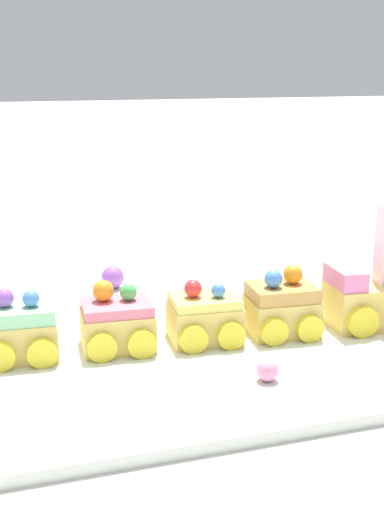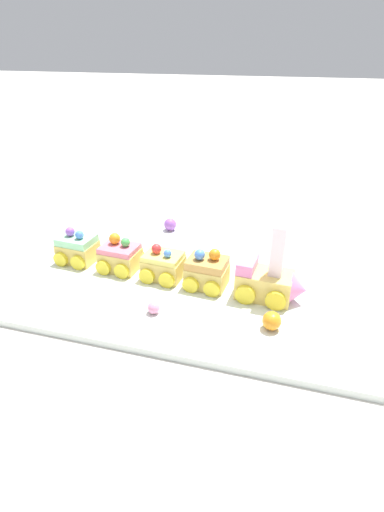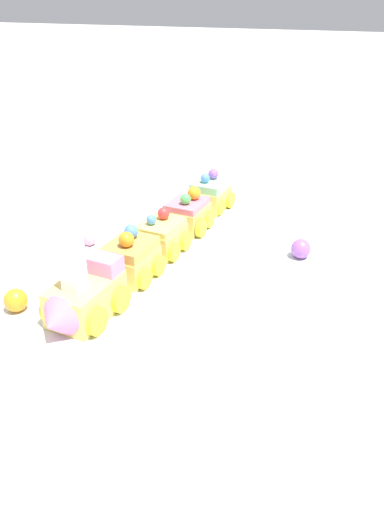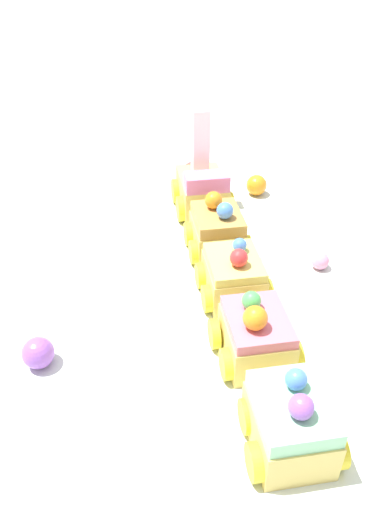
% 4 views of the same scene
% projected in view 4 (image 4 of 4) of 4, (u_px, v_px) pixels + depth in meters
% --- Properties ---
extents(ground_plane, '(10.00, 10.00, 0.00)m').
position_uv_depth(ground_plane, '(192.00, 295.00, 0.55)').
color(ground_plane, beige).
extents(display_board, '(0.73, 0.47, 0.01)m').
position_uv_depth(display_board, '(192.00, 291.00, 0.55)').
color(display_board, silver).
rests_on(display_board, ground_plane).
extents(cake_train_locomotive, '(0.12, 0.08, 0.13)m').
position_uv_depth(cake_train_locomotive, '(201.00, 185.00, 0.68)').
color(cake_train_locomotive, '#EACC66').
rests_on(cake_train_locomotive, display_board).
extents(cake_car_caramel, '(0.07, 0.08, 0.07)m').
position_uv_depth(cake_car_caramel, '(217.00, 232.00, 0.59)').
color(cake_car_caramel, '#EACC66').
rests_on(cake_car_caramel, display_board).
extents(cake_car_lemon, '(0.07, 0.08, 0.07)m').
position_uv_depth(cake_car_lemon, '(234.00, 277.00, 0.52)').
color(cake_car_lemon, '#EACC66').
rests_on(cake_car_lemon, display_board).
extents(cake_car_strawberry, '(0.07, 0.08, 0.07)m').
position_uv_depth(cake_car_strawberry, '(256.00, 336.00, 0.45)').
color(cake_car_strawberry, '#EACC66').
rests_on(cake_car_strawberry, display_board).
extents(cake_car_mint, '(0.07, 0.08, 0.07)m').
position_uv_depth(cake_car_mint, '(290.00, 424.00, 0.37)').
color(cake_car_mint, '#EACC66').
rests_on(cake_car_mint, display_board).
extents(gumball_purple, '(0.03, 0.03, 0.03)m').
position_uv_depth(gumball_purple, '(38.00, 353.00, 0.45)').
color(gumball_purple, '#9956C6').
rests_on(gumball_purple, display_board).
extents(gumball_pink, '(0.02, 0.02, 0.02)m').
position_uv_depth(gumball_pink, '(320.00, 261.00, 0.57)').
color(gumball_pink, pink).
rests_on(gumball_pink, display_board).
extents(gumball_orange, '(0.03, 0.03, 0.03)m').
position_uv_depth(gumball_orange, '(256.00, 185.00, 0.71)').
color(gumball_orange, orange).
rests_on(gumball_orange, display_board).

